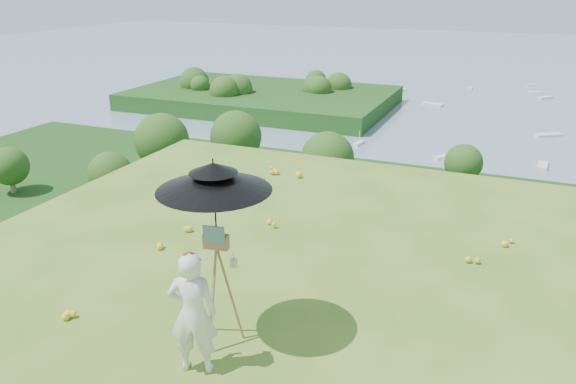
% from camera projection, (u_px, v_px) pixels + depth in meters
% --- Properties ---
extents(ground, '(14.00, 14.00, 0.00)m').
position_uv_depth(ground, '(343.00, 321.00, 7.59)').
color(ground, '#437020').
rests_on(ground, ground).
extents(shoreline_tier, '(170.00, 28.00, 8.00)m').
position_uv_depth(shoreline_tier, '(484.00, 263.00, 85.03)').
color(shoreline_tier, '#73685C').
rests_on(shoreline_tier, bay_water).
extents(bay_water, '(700.00, 700.00, 0.00)m').
position_uv_depth(bay_water, '(520.00, 80.00, 226.43)').
color(bay_water, '#7691A8').
rests_on(bay_water, ground).
extents(peninsula, '(90.00, 60.00, 12.00)m').
position_uv_depth(peninsula, '(262.00, 90.00, 178.58)').
color(peninsula, '#16340E').
rests_on(peninsula, bay_water).
extents(slope_trees, '(110.00, 50.00, 6.00)m').
position_uv_depth(slope_trees, '(474.00, 247.00, 43.09)').
color(slope_trees, '#274C17').
rests_on(slope_trees, forest_slope).
extents(harbor_town, '(110.00, 22.00, 5.00)m').
position_uv_depth(harbor_town, '(490.00, 223.00, 82.71)').
color(harbor_town, silver).
rests_on(harbor_town, shoreline_tier).
extents(moored_boats, '(140.00, 140.00, 0.70)m').
position_uv_depth(moored_boats, '(465.00, 118.00, 162.79)').
color(moored_boats, silver).
rests_on(moored_boats, bay_water).
extents(wildflowers, '(10.00, 10.50, 0.12)m').
position_uv_depth(wildflowers, '(348.00, 308.00, 7.79)').
color(wildflowers, yellow).
rests_on(wildflowers, ground).
extents(painter, '(0.65, 0.53, 1.54)m').
position_uv_depth(painter, '(193.00, 313.00, 6.39)').
color(painter, silver).
rests_on(painter, ground).
extents(field_easel, '(0.70, 0.70, 1.63)m').
position_uv_depth(field_easel, '(218.00, 284.00, 6.91)').
color(field_easel, '#90613C').
rests_on(field_easel, ground).
extents(sun_umbrella, '(1.46, 1.46, 1.09)m').
position_uv_depth(sun_umbrella, '(215.00, 203.00, 6.56)').
color(sun_umbrella, black).
rests_on(sun_umbrella, field_easel).
extents(painter_cap, '(0.22, 0.25, 0.10)m').
position_uv_depth(painter_cap, '(189.00, 256.00, 6.13)').
color(painter_cap, '#C46B78').
rests_on(painter_cap, painter).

